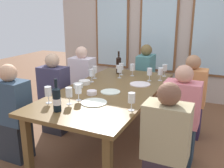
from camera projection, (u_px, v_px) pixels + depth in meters
ground_plane at (110, 144)px, 3.24m from camera, size 12.00×12.00×0.00m
back_wall_with_windows at (159, 21)px, 4.72m from camera, size 4.26×0.10×2.90m
dining_table at (110, 95)px, 3.05m from camera, size 1.06×2.14×0.74m
white_plate_0 at (140, 84)px, 3.22m from camera, size 0.26×0.26×0.01m
white_plate_1 at (110, 92)px, 2.92m from camera, size 0.23×0.23×0.01m
white_plate_2 at (94, 102)px, 2.58m from camera, size 0.27×0.27×0.01m
wine_bottle_0 at (57, 99)px, 2.34m from camera, size 0.08×0.08×0.31m
wine_bottle_1 at (119, 65)px, 3.76m from camera, size 0.08×0.08×0.33m
tasting_bowl_0 at (84, 82)px, 3.23m from camera, size 0.15×0.15×0.05m
tasting_bowl_1 at (78, 85)px, 3.09m from camera, size 0.12×0.12×0.05m
tasting_bowl_2 at (92, 93)px, 2.84m from camera, size 0.11×0.11×0.04m
wine_glass_0 at (150, 72)px, 3.36m from camera, size 0.07×0.07×0.17m
wine_glass_1 at (121, 67)px, 3.67m from camera, size 0.07×0.07×0.17m
wine_glass_2 at (165, 68)px, 3.59m from camera, size 0.07×0.07×0.17m
wine_glass_3 at (132, 68)px, 3.62m from camera, size 0.07×0.07×0.17m
wine_glass_4 at (78, 90)px, 2.62m from camera, size 0.07×0.07×0.17m
wine_glass_5 at (95, 70)px, 3.49m from camera, size 0.07×0.07×0.17m
wine_glass_6 at (69, 93)px, 2.52m from camera, size 0.07×0.07×0.17m
wine_glass_7 at (119, 69)px, 3.51m from camera, size 0.07×0.07×0.17m
wine_glass_8 at (92, 73)px, 3.31m from camera, size 0.07×0.07×0.17m
wine_glass_9 at (48, 92)px, 2.55m from camera, size 0.07×0.07×0.17m
wine_glass_10 at (132, 98)px, 2.36m from camera, size 0.07×0.07×0.17m
wine_glass_11 at (161, 72)px, 3.37m from camera, size 0.07×0.07×0.17m
seated_person_0 at (83, 82)px, 4.10m from camera, size 0.38×0.24×1.11m
seated_person_1 at (190, 99)px, 3.34m from camera, size 0.38×0.24×1.11m
seated_person_2 at (54, 96)px, 3.45m from camera, size 0.38×0.24×1.11m
seated_person_3 at (181, 118)px, 2.75m from camera, size 0.38×0.24×1.11m
seated_person_4 at (13, 116)px, 2.80m from camera, size 0.38×0.24×1.11m
seated_person_5 at (165, 149)px, 2.13m from camera, size 0.38×0.24×1.11m
seated_person_6 at (145, 79)px, 4.33m from camera, size 0.24×0.38×1.11m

